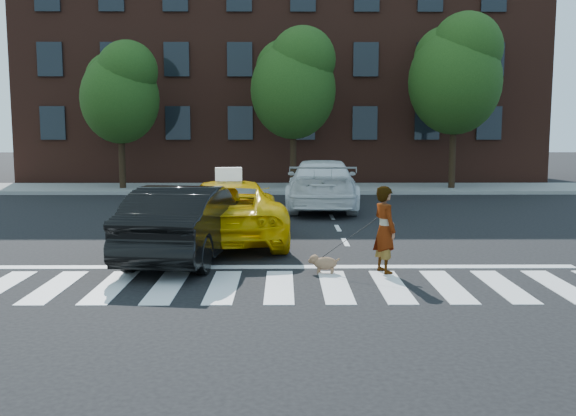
{
  "coord_description": "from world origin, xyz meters",
  "views": [
    {
      "loc": [
        0.08,
        -11.15,
        2.84
      ],
      "look_at": [
        0.17,
        2.48,
        1.1
      ],
      "focal_mm": 40.0,
      "sensor_mm": 36.0,
      "label": 1
    }
  ],
  "objects_px": {
    "tree_right": "(456,70)",
    "black_sedan": "(187,222)",
    "tree_left": "(120,89)",
    "tree_mid": "(294,79)",
    "taxi": "(230,210)",
    "woman": "(385,230)",
    "dog": "(323,263)",
    "white_suv": "(322,184)"
  },
  "relations": [
    {
      "from": "tree_right",
      "to": "black_sedan",
      "type": "relative_size",
      "value": 1.59
    },
    {
      "from": "tree_left",
      "to": "tree_mid",
      "type": "relative_size",
      "value": 0.92
    },
    {
      "from": "taxi",
      "to": "woman",
      "type": "xyz_separation_m",
      "value": [
        3.31,
        -3.6,
        0.09
      ]
    },
    {
      "from": "tree_left",
      "to": "dog",
      "type": "relative_size",
      "value": 10.43
    },
    {
      "from": "taxi",
      "to": "white_suv",
      "type": "relative_size",
      "value": 0.93
    },
    {
      "from": "tree_mid",
      "to": "taxi",
      "type": "bearing_deg",
      "value": -98.35
    },
    {
      "from": "black_sedan",
      "to": "dog",
      "type": "relative_size",
      "value": 7.76
    },
    {
      "from": "white_suv",
      "to": "woman",
      "type": "bearing_deg",
      "value": 96.52
    },
    {
      "from": "white_suv",
      "to": "tree_right",
      "type": "bearing_deg",
      "value": -132.31
    },
    {
      "from": "tree_right",
      "to": "woman",
      "type": "height_order",
      "value": "tree_right"
    },
    {
      "from": "tree_left",
      "to": "tree_right",
      "type": "bearing_deg",
      "value": -0.0
    },
    {
      "from": "black_sedan",
      "to": "dog",
      "type": "bearing_deg",
      "value": 161.17
    },
    {
      "from": "white_suv",
      "to": "tree_mid",
      "type": "bearing_deg",
      "value": -79.15
    },
    {
      "from": "tree_left",
      "to": "tree_mid",
      "type": "height_order",
      "value": "tree_mid"
    },
    {
      "from": "tree_mid",
      "to": "black_sedan",
      "type": "height_order",
      "value": "tree_mid"
    },
    {
      "from": "black_sedan",
      "to": "dog",
      "type": "xyz_separation_m",
      "value": [
        2.84,
        -1.44,
        -0.59
      ]
    },
    {
      "from": "tree_left",
      "to": "taxi",
      "type": "relative_size",
      "value": 1.19
    },
    {
      "from": "tree_right",
      "to": "woman",
      "type": "xyz_separation_m",
      "value": [
        -5.5,
        -15.9,
        -4.41
      ]
    },
    {
      "from": "tree_mid",
      "to": "taxi",
      "type": "distance_m",
      "value": 13.08
    },
    {
      "from": "tree_mid",
      "to": "woman",
      "type": "relative_size",
      "value": 4.17
    },
    {
      "from": "dog",
      "to": "tree_left",
      "type": "bearing_deg",
      "value": 129.65
    },
    {
      "from": "tree_right",
      "to": "taxi",
      "type": "height_order",
      "value": "tree_right"
    },
    {
      "from": "white_suv",
      "to": "tree_left",
      "type": "bearing_deg",
      "value": -33.37
    },
    {
      "from": "tree_right",
      "to": "black_sedan",
      "type": "bearing_deg",
      "value": -123.33
    },
    {
      "from": "tree_left",
      "to": "woman",
      "type": "xyz_separation_m",
      "value": [
        9.0,
        -15.9,
        -3.59
      ]
    },
    {
      "from": "black_sedan",
      "to": "taxi",
      "type": "bearing_deg",
      "value": -100.35
    },
    {
      "from": "white_suv",
      "to": "dog",
      "type": "distance_m",
      "value": 9.86
    },
    {
      "from": "taxi",
      "to": "black_sedan",
      "type": "bearing_deg",
      "value": 65.46
    },
    {
      "from": "tree_mid",
      "to": "dog",
      "type": "bearing_deg",
      "value": -88.89
    },
    {
      "from": "woman",
      "to": "black_sedan",
      "type": "bearing_deg",
      "value": 50.03
    },
    {
      "from": "taxi",
      "to": "black_sedan",
      "type": "height_order",
      "value": "black_sedan"
    },
    {
      "from": "woman",
      "to": "dog",
      "type": "distance_m",
      "value": 1.36
    },
    {
      "from": "woman",
      "to": "dog",
      "type": "height_order",
      "value": "woman"
    },
    {
      "from": "tree_right",
      "to": "tree_mid",
      "type": "bearing_deg",
      "value": 180.0
    },
    {
      "from": "dog",
      "to": "tree_right",
      "type": "bearing_deg",
      "value": 80.77
    },
    {
      "from": "tree_left",
      "to": "dog",
      "type": "bearing_deg",
      "value": -63.89
    },
    {
      "from": "taxi",
      "to": "white_suv",
      "type": "xyz_separation_m",
      "value": [
        2.67,
        6.18,
        0.09
      ]
    },
    {
      "from": "taxi",
      "to": "dog",
      "type": "bearing_deg",
      "value": 113.95
    },
    {
      "from": "tree_mid",
      "to": "white_suv",
      "type": "height_order",
      "value": "tree_mid"
    },
    {
      "from": "tree_left",
      "to": "dog",
      "type": "xyz_separation_m",
      "value": [
        7.81,
        -15.93,
        -4.23
      ]
    },
    {
      "from": "white_suv",
      "to": "dog",
      "type": "height_order",
      "value": "white_suv"
    },
    {
      "from": "taxi",
      "to": "white_suv",
      "type": "height_order",
      "value": "white_suv"
    }
  ]
}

